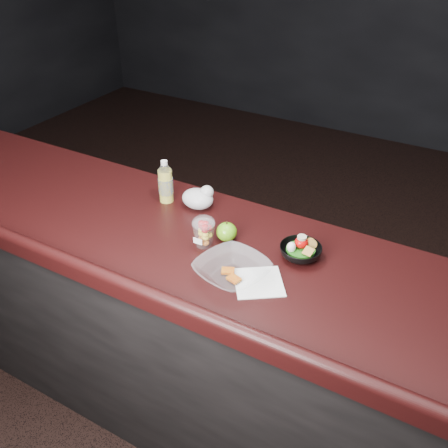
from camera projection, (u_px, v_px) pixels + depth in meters
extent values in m
cube|color=black|center=(196.00, 336.00, 2.19)|extent=(4.00, 0.65, 0.98)
cube|color=black|center=(192.00, 242.00, 1.91)|extent=(4.06, 0.71, 0.04)
cylinder|color=gold|center=(166.00, 186.00, 2.10)|extent=(0.06, 0.06, 0.15)
cylinder|color=white|center=(166.00, 186.00, 2.10)|extent=(0.06, 0.06, 0.15)
cone|color=white|center=(164.00, 167.00, 2.05)|extent=(0.06, 0.06, 0.03)
cylinder|color=white|center=(164.00, 163.00, 2.04)|extent=(0.03, 0.03, 0.02)
cylinder|color=#072D99|center=(166.00, 186.00, 2.10)|extent=(0.06, 0.06, 0.07)
ellipsoid|color=white|center=(203.00, 223.00, 1.81)|extent=(0.09, 0.09, 0.05)
ellipsoid|color=#46830F|center=(227.00, 232.00, 1.87)|extent=(0.08, 0.08, 0.07)
cylinder|color=black|center=(227.00, 223.00, 1.85)|extent=(0.01, 0.01, 0.01)
ellipsoid|color=silver|center=(198.00, 199.00, 2.07)|extent=(0.14, 0.11, 0.08)
sphere|color=silver|center=(207.00, 192.00, 2.05)|extent=(0.06, 0.06, 0.06)
imported|color=black|center=(300.00, 252.00, 1.79)|extent=(0.16, 0.16, 0.05)
cylinder|color=#0F470C|center=(301.00, 250.00, 1.78)|extent=(0.11, 0.11, 0.01)
ellipsoid|color=#C00808|center=(301.00, 242.00, 1.78)|extent=(0.05, 0.05, 0.04)
cylinder|color=beige|center=(302.00, 237.00, 1.77)|extent=(0.03, 0.03, 0.01)
ellipsoid|color=white|center=(291.00, 247.00, 1.77)|extent=(0.03, 0.03, 0.04)
imported|color=silver|center=(232.00, 271.00, 1.69)|extent=(0.30, 0.30, 0.06)
cube|color=#990F0C|center=(228.00, 271.00, 1.72)|extent=(0.05, 0.05, 0.01)
cube|color=#990F0C|center=(234.00, 279.00, 1.68)|extent=(0.05, 0.04, 0.01)
cube|color=white|center=(259.00, 282.00, 1.68)|extent=(0.22, 0.22, 0.00)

